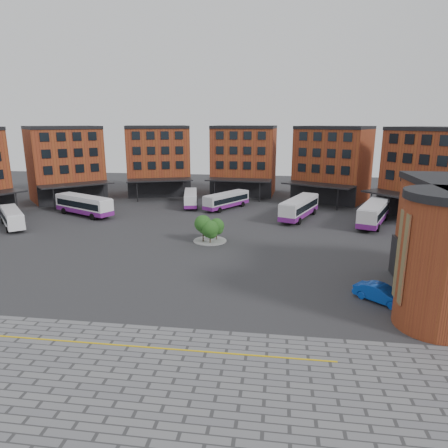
# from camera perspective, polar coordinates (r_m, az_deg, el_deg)

# --- Properties ---
(ground) EXTENTS (160.00, 160.00, 0.00)m
(ground) POSITION_cam_1_polar(r_m,az_deg,el_deg) (42.40, -7.47, -7.01)
(ground) COLOR #28282B
(ground) RESTS_ON ground
(paving_zone) EXTENTS (50.00, 22.00, 0.02)m
(paving_zone) POSITION_cam_1_polar(r_m,az_deg,el_deg) (23.86, -17.61, -26.54)
(paving_zone) COLOR slate
(paving_zone) RESTS_ON ground
(yellow_line) EXTENTS (26.00, 0.15, 0.02)m
(yellow_line) POSITION_cam_1_polar(r_m,az_deg,el_deg) (29.82, -10.87, -16.90)
(yellow_line) COLOR gold
(yellow_line) RESTS_ON paving_zone
(main_building) EXTENTS (94.14, 42.48, 14.60)m
(main_building) POSITION_cam_1_polar(r_m,az_deg,el_deg) (78.25, -3.73, 8.39)
(main_building) COLOR maroon
(main_building) RESTS_ON ground
(tree_island) EXTENTS (4.40, 4.40, 3.65)m
(tree_island) POSITION_cam_1_polar(r_m,az_deg,el_deg) (52.10, -2.06, -0.57)
(tree_island) COLOR gray
(tree_island) RESTS_ON ground
(bus_a) EXTENTS (8.10, 8.71, 2.74)m
(bus_a) POSITION_cam_1_polar(r_m,az_deg,el_deg) (67.60, -28.03, 0.95)
(bus_a) COLOR white
(bus_a) RESTS_ON ground
(bus_b) EXTENTS (11.86, 7.87, 3.36)m
(bus_b) POSITION_cam_1_polar(r_m,az_deg,el_deg) (71.10, -19.38, 2.58)
(bus_b) COLOR white
(bus_b) RESTS_ON ground
(bus_c) EXTENTS (4.22, 10.08, 2.77)m
(bus_c) POSITION_cam_1_polar(r_m,az_deg,el_deg) (74.99, -4.79, 3.69)
(bus_c) COLOR white
(bus_c) RESTS_ON ground
(bus_d) EXTENTS (7.58, 10.08, 2.93)m
(bus_d) POSITION_cam_1_polar(r_m,az_deg,el_deg) (72.41, 0.37, 3.42)
(bus_d) COLOR silver
(bus_d) RESTS_ON ground
(bus_e) EXTENTS (6.94, 12.22, 3.39)m
(bus_e) POSITION_cam_1_polar(r_m,az_deg,el_deg) (66.15, 10.71, 2.33)
(bus_e) COLOR white
(bus_e) RESTS_ON ground
(bus_f) EXTENTS (7.15, 12.38, 3.44)m
(bus_f) POSITION_cam_1_polar(r_m,az_deg,el_deg) (65.17, 20.61, 1.50)
(bus_f) COLOR white
(bus_f) RESTS_ON ground
(blue_car) EXTENTS (4.66, 4.32, 1.56)m
(blue_car) POSITION_cam_1_polar(r_m,az_deg,el_deg) (38.06, 21.52, -9.25)
(blue_car) COLOR #0D3FB1
(blue_car) RESTS_ON ground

